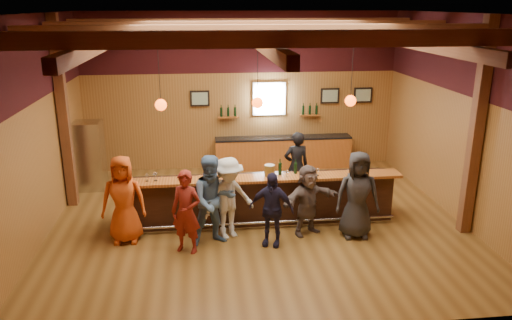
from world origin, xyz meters
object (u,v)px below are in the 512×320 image
object	(u,v)px
stainless_fridge	(90,156)
customer_dark	(357,195)
back_bar_cabinet	(283,152)
ice_bucket	(270,170)
bottle_a	(280,169)
customer_orange	(124,199)
customer_redvest	(186,212)
customer_navy	(271,209)
bar_counter	(257,197)
customer_denim	(213,201)
customer_white	(228,198)
customer_brown	(308,200)
bartender	(296,166)

from	to	relation	value
stainless_fridge	customer_dark	xyz separation A→B (m)	(6.06, -3.57, 0.02)
back_bar_cabinet	stainless_fridge	distance (m)	5.43
ice_bucket	bottle_a	world-z (taller)	bottle_a
customer_orange	ice_bucket	xyz separation A→B (m)	(3.05, 0.53, 0.32)
customer_orange	ice_bucket	world-z (taller)	customer_orange
customer_redvest	customer_navy	size ratio (longest dim) A/B	1.08
bar_counter	stainless_fridge	world-z (taller)	stainless_fridge
bottle_a	stainless_fridge	bearing A→B (deg)	149.84
back_bar_cabinet	customer_orange	size ratio (longest dim) A/B	2.19
customer_orange	customer_navy	distance (m)	2.99
ice_bucket	bar_counter	bearing A→B (deg)	130.95
customer_dark	ice_bucket	world-z (taller)	customer_dark
customer_denim	bottle_a	bearing A→B (deg)	17.47
ice_bucket	bottle_a	distance (m)	0.24
bar_counter	customer_denim	world-z (taller)	customer_denim
customer_redvest	customer_white	distance (m)	1.00
customer_redvest	customer_white	world-z (taller)	customer_white
stainless_fridge	customer_dark	size ratio (longest dim) A/B	0.97
back_bar_cabinet	customer_orange	distance (m)	5.94
customer_redvest	bottle_a	distance (m)	2.38
stainless_fridge	customer_denim	distance (m)	4.73
customer_orange	customer_redvest	size ratio (longest dim) A/B	1.09
bar_counter	customer_orange	size ratio (longest dim) A/B	3.45
customer_navy	customer_brown	size ratio (longest dim) A/B	1.01
customer_redvest	customer_navy	bearing A→B (deg)	27.45
back_bar_cabinet	customer_white	distance (m)	4.84
back_bar_cabinet	bartender	world-z (taller)	bartender
stainless_fridge	customer_dark	bearing A→B (deg)	-30.52
customer_redvest	customer_brown	size ratio (longest dim) A/B	1.10
bar_counter	ice_bucket	world-z (taller)	ice_bucket
customer_white	bottle_a	bearing A→B (deg)	5.26
back_bar_cabinet	bottle_a	size ratio (longest dim) A/B	11.08
bottle_a	customer_dark	bearing A→B (deg)	-31.62
stainless_fridge	customer_denim	size ratio (longest dim) A/B	0.96
customer_dark	bartender	bearing A→B (deg)	117.05
bottle_a	customer_denim	bearing A→B (deg)	-148.61
customer_redvest	bottle_a	bearing A→B (deg)	54.51
customer_navy	customer_redvest	bearing A→B (deg)	-156.30
customer_redvest	customer_navy	distance (m)	1.68
customer_navy	back_bar_cabinet	bearing A→B (deg)	98.09
customer_white	ice_bucket	bearing A→B (deg)	8.87
bar_counter	customer_white	world-z (taller)	customer_white
bartender	ice_bucket	distance (m)	1.62
customer_white	bartender	bearing A→B (deg)	23.21
customer_navy	customer_white	bearing A→B (deg)	172.69
customer_orange	customer_brown	size ratio (longest dim) A/B	1.20
customer_denim	bottle_a	xyz separation A→B (m)	(1.49, 0.91, 0.32)
customer_denim	customer_white	xyz separation A→B (m)	(0.32, 0.25, -0.07)
bar_counter	customer_white	bearing A→B (deg)	-128.90
back_bar_cabinet	customer_redvest	xyz separation A→B (m)	(-2.74, -4.97, 0.36)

